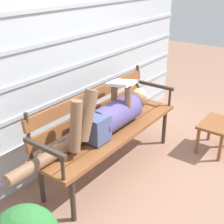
{
  "coord_description": "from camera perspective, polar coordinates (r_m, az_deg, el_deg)",
  "views": [
    {
      "loc": [
        -2.07,
        -1.37,
        1.83
      ],
      "look_at": [
        0.0,
        0.17,
        0.63
      ],
      "focal_mm": 49.03,
      "sensor_mm": 36.0,
      "label": 1
    }
  ],
  "objects": [
    {
      "name": "reclining_person",
      "position": [
        2.81,
        -0.81,
        -0.9
      ],
      "size": [
        1.68,
        0.26,
        0.54
      ],
      "color": "#514784"
    },
    {
      "name": "ground_plane",
      "position": [
        3.08,
        2.63,
        -11.45
      ],
      "size": [
        12.0,
        12.0,
        0.0
      ],
      "primitive_type": "plane",
      "color": "#936B56"
    },
    {
      "name": "park_bench",
      "position": [
        2.94,
        -1.07,
        -2.14
      ],
      "size": [
        1.71,
        0.48,
        0.85
      ],
      "color": "brown",
      "rests_on": "ground"
    },
    {
      "name": "house_siding",
      "position": [
        3.0,
        -8.04,
        10.99
      ],
      "size": [
        4.09,
        0.08,
        2.23
      ],
      "color": "#B2BCC6",
      "rests_on": "ground"
    },
    {
      "name": "footstool",
      "position": [
        3.5,
        18.88,
        -2.79
      ],
      "size": [
        0.45,
        0.31,
        0.34
      ],
      "color": "brown",
      "rests_on": "ground"
    }
  ]
}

